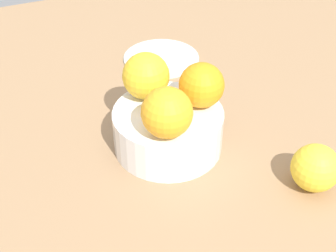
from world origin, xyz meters
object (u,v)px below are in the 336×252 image
object	(u,v)px
orange_in_bowl_0	(201,84)
orange_loose_0	(315,168)
orange_in_bowl_1	(167,113)
fruit_bowl	(168,130)
orange_in_bowl_2	(146,76)
side_plate	(161,57)

from	to	relation	value
orange_in_bowl_0	orange_loose_0	bearing A→B (deg)	-148.13
orange_in_bowl_0	orange_in_bowl_1	distance (cm)	7.80
fruit_bowl	orange_in_bowl_0	distance (cm)	7.67
orange_in_bowl_2	side_plate	world-z (taller)	orange_in_bowl_2
orange_in_bowl_0	orange_in_bowl_2	size ratio (longest dim) A/B	0.95
orange_in_bowl_0	orange_loose_0	world-z (taller)	orange_in_bowl_0
orange_loose_0	side_plate	distance (cm)	36.62
fruit_bowl	orange_loose_0	bearing A→B (deg)	-135.81
orange_loose_0	orange_in_bowl_1	bearing A→B (deg)	56.90
orange_in_bowl_2	orange_loose_0	world-z (taller)	orange_in_bowl_2
fruit_bowl	orange_loose_0	size ratio (longest dim) A/B	2.45
fruit_bowl	orange_in_bowl_2	world-z (taller)	orange_in_bowl_2
orange_in_bowl_2	orange_loose_0	size ratio (longest dim) A/B	1.06
orange_in_bowl_1	side_plate	world-z (taller)	orange_in_bowl_1
orange_in_bowl_0	side_plate	size ratio (longest dim) A/B	0.45
orange_loose_0	fruit_bowl	bearing A→B (deg)	44.19
fruit_bowl	side_plate	xyz separation A→B (cm)	(22.05, -7.97, -2.36)
orange_loose_0	orange_in_bowl_0	bearing A→B (deg)	31.87
orange_in_bowl_1	side_plate	bearing A→B (deg)	-20.59
fruit_bowl	side_plate	world-z (taller)	fruit_bowl
orange_loose_0	side_plate	world-z (taller)	orange_loose_0
fruit_bowl	orange_in_bowl_2	distance (cm)	7.84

